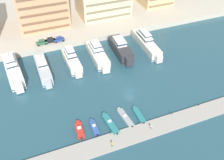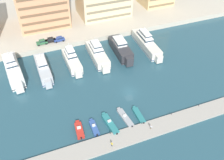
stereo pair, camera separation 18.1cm
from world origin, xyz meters
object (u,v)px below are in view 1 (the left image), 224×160
Objects in this scene: yacht_ivory_mid_left at (72,60)px; yacht_ivory_center_right at (146,43)px; yacht_silver_left at (43,69)px; car_black_left at (50,40)px; yacht_ivory_center_left at (97,54)px; pedestrian_mid_deck at (151,126)px; motorboat_blue_left at (94,127)px; car_blue_mid_left at (59,39)px; yacht_white_far_left at (13,70)px; motorboat_teal_center at (139,115)px; car_green_far_left at (42,42)px; motorboat_red_far_left at (79,130)px; motorboat_grey_center_left at (125,118)px; pedestrian_near_edge at (112,144)px; yacht_charcoal_center at (121,49)px; motorboat_teal_mid_left at (110,124)px.

yacht_ivory_center_right is at bearing 1.06° from yacht_ivory_mid_left.
yacht_silver_left is 16.65m from car_black_left.
yacht_ivory_center_left reaches higher than pedestrian_mid_deck.
pedestrian_mid_deck is (22.08, -34.47, -0.41)m from yacht_silver_left.
yacht_ivory_mid_left reaches higher than yacht_ivory_center_left.
car_blue_mid_left reaches higher than motorboat_blue_left.
yacht_white_far_left is at bearing 179.27° from yacht_ivory_center_right.
motorboat_blue_left is at bearing -93.31° from yacht_ivory_mid_left.
car_black_left is at bearing 70.84° from yacht_silver_left.
yacht_white_far_left is at bearing 134.39° from motorboat_teal_center.
car_green_far_left is (2.25, 15.40, 0.96)m from yacht_silver_left.
yacht_white_far_left is 33.33m from motorboat_red_far_left.
motorboat_grey_center_left is 1.92× the size of car_blue_mid_left.
car_green_far_left and car_blue_mid_left have the same top height.
motorboat_red_far_left is 3.94× the size of pedestrian_near_edge.
yacht_ivory_center_right reaches higher than yacht_charcoal_center.
car_green_far_left is (-26.48, 13.89, 0.76)m from yacht_charcoal_center.
car_green_far_left is at bearing 92.98° from motorboat_red_far_left.
car_black_left is (0.96, 43.62, 2.40)m from motorboat_red_far_left.
pedestrian_mid_deck is at bearing -115.47° from yacht_ivory_center_right.
motorboat_teal_mid_left is (8.24, -0.99, 0.00)m from motorboat_red_far_left.
yacht_white_far_left is 4.75× the size of car_blue_mid_left.
yacht_silver_left is at bearing 122.64° from pedestrian_mid_deck.
motorboat_teal_center is at bearing -103.74° from yacht_charcoal_center.
motorboat_teal_center is (-7.43, -30.41, -1.75)m from yacht_charcoal_center.
yacht_ivory_center_right is 3.72× the size of motorboat_blue_left.
yacht_white_far_left is 3.24× the size of motorboat_red_far_left.
car_green_far_left is 1.01× the size of car_black_left.
pedestrian_near_edge is at bearing -173.73° from pedestrian_mid_deck.
yacht_white_far_left is 2.91× the size of motorboat_teal_center.
yacht_silver_left is at bearing 113.77° from motorboat_teal_mid_left.
yacht_ivory_mid_left reaches higher than yacht_silver_left.
yacht_ivory_center_left is (19.66, 1.73, 0.10)m from yacht_silver_left.
yacht_charcoal_center reaches higher than pedestrian_mid_deck.
yacht_white_far_left is at bearing -131.50° from car_green_far_left.
yacht_ivory_mid_left is 2.37× the size of motorboat_teal_center.
yacht_ivory_center_right is 39.53m from car_green_far_left.
yacht_charcoal_center is 2.16× the size of motorboat_teal_mid_left.
yacht_ivory_center_left is at bearing 69.52° from motorboat_blue_left.
pedestrian_mid_deck is (16.63, -50.18, -1.38)m from car_black_left.
motorboat_blue_left is (3.88, -0.56, -0.08)m from motorboat_red_far_left.
yacht_ivory_center_left is at bearing -44.52° from car_black_left.
yacht_ivory_center_left is 31.45m from motorboat_teal_mid_left.
yacht_charcoal_center is 0.82× the size of yacht_ivory_center_right.
motorboat_grey_center_left is at bearing -94.21° from yacht_ivory_center_left.
yacht_ivory_center_right is at bearing -23.78° from car_blue_mid_left.
motorboat_grey_center_left is at bearing 1.45° from motorboat_blue_left.
motorboat_teal_mid_left is at bearing 72.70° from pedestrian_near_edge.
car_blue_mid_left is at bearing 84.31° from motorboat_red_far_left.
yacht_ivory_center_left is (28.96, -0.62, -0.46)m from yacht_white_far_left.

